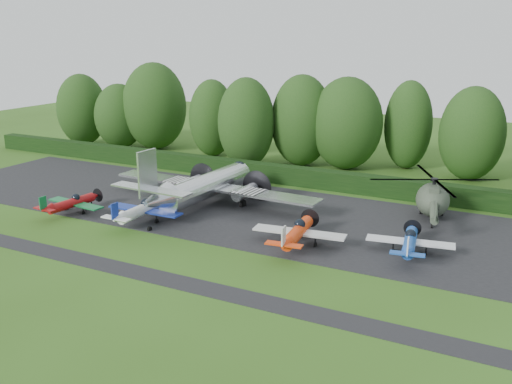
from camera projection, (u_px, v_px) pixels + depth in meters
The scene contains 19 objects.
ground at pixel (187, 245), 45.20m from camera, with size 160.00×160.00×0.00m, color #315518.
apron at pixel (246, 211), 53.75m from camera, with size 70.00×18.00×0.01m, color black.
taxiway_verge at pixel (139, 273), 40.07m from camera, with size 70.00×2.00×0.00m, color black.
hedgerow at pixel (293, 184), 63.16m from camera, with size 90.00×1.60×2.00m, color black.
transport_plane at pixel (205, 186), 54.79m from camera, with size 22.60×17.33×7.24m.
light_plane_red at pixel (72, 203), 52.88m from camera, with size 6.30×6.63×2.42m.
light_plane_white at pixel (142, 210), 50.39m from camera, with size 7.23×7.60×2.78m.
light_plane_orange at pixel (298, 232), 44.69m from camera, with size 7.44×7.83×2.86m.
light_plane_blue at pixel (410, 242), 43.05m from camera, with size 6.58×6.92×2.53m.
helicopter at pixel (433, 197), 51.32m from camera, with size 11.47×13.43×3.69m.
tree_0 at pixel (212, 118), 76.25m from camera, with size 6.19×6.19×10.30m.
tree_1 at pixel (154, 106), 80.59m from camera, with size 9.01×9.01×12.24m.
tree_2 at pixel (472, 134), 63.72m from camera, with size 7.21×7.21×10.61m.
tree_3 at pixel (120, 116), 81.70m from camera, with size 7.13×7.13×9.23m.
tree_5 at pixel (302, 121), 70.63m from camera, with size 7.63×7.63×11.35m.
tree_6 at pixel (82, 110), 83.99m from camera, with size 7.26×7.26×10.42m.
tree_7 at pixel (347, 123), 68.89m from camera, with size 8.64×8.64×11.21m.
tree_10 at pixel (408, 125), 69.10m from camera, with size 5.73×5.73×10.78m.
tree_11 at pixel (246, 123), 69.81m from camera, with size 7.00×7.00×11.07m.
Camera 1 is at (24.28, -35.10, 16.42)m, focal length 40.00 mm.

